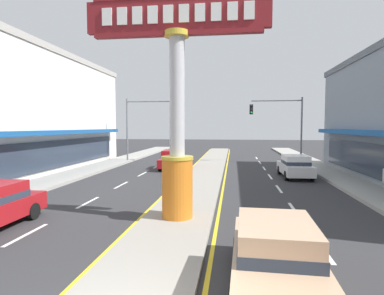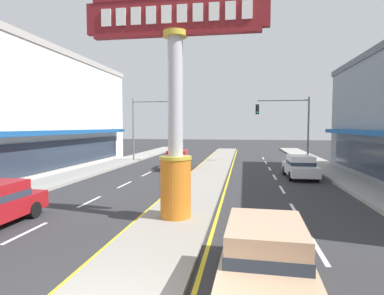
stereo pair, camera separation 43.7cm
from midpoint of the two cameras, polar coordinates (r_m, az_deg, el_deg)
median_strip at (r=22.87m, az=1.70°, el=-4.83°), size 2.59×52.00×0.14m
sidewalk_left at (r=23.73m, az=-21.61°, el=-4.73°), size 2.62×60.00×0.18m
sidewalk_right at (r=21.91m, az=25.95°, el=-5.54°), size 2.62×60.00×0.18m
lane_markings at (r=21.55m, az=1.34°, el=-5.54°), size 9.33×52.00×0.01m
district_sign at (r=11.65m, az=-3.78°, el=7.59°), size 6.63×1.19×8.04m
storefront_left at (r=27.36m, az=-31.02°, el=5.56°), size 9.18×23.87×9.20m
traffic_light_left_side at (r=31.28m, az=-8.91°, el=5.12°), size 4.86×0.46×6.20m
traffic_light_right_side at (r=30.87m, az=15.46°, el=5.05°), size 4.86×0.46×6.20m
sedan_far_right_lane at (r=26.33m, az=-4.00°, el=-2.12°), size 1.99×4.38×1.53m
sedan_mid_left_lane at (r=22.90m, az=17.45°, el=-3.18°), size 1.93×4.35×1.53m
sedan_far_left_oncoming at (r=7.29m, az=12.94°, el=-18.16°), size 1.94×4.35×1.53m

